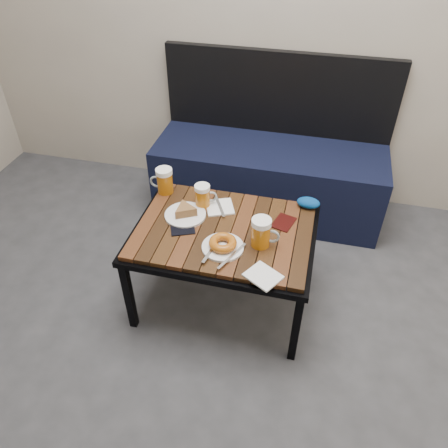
% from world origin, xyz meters
% --- Properties ---
extents(bench, '(1.40, 0.50, 0.95)m').
position_xyz_m(bench, '(-0.01, 1.76, 0.27)').
color(bench, black).
rests_on(bench, ground).
extents(cafe_table, '(0.84, 0.62, 0.47)m').
position_xyz_m(cafe_table, '(-0.09, 0.92, 0.43)').
color(cafe_table, black).
rests_on(cafe_table, ground).
extents(beer_mug_left, '(0.12, 0.08, 0.13)m').
position_xyz_m(beer_mug_left, '(-0.45, 1.14, 0.54)').
color(beer_mug_left, '#AF5F0E').
rests_on(beer_mug_left, cafe_table).
extents(beer_mug_centre, '(0.11, 0.09, 0.12)m').
position_xyz_m(beer_mug_centre, '(-0.23, 1.07, 0.53)').
color(beer_mug_centre, '#AF5F0E').
rests_on(beer_mug_centre, cafe_table).
extents(beer_mug_right, '(0.13, 0.09, 0.14)m').
position_xyz_m(beer_mug_right, '(0.09, 0.85, 0.54)').
color(beer_mug_right, '#AF5F0E').
rests_on(beer_mug_right, cafe_table).
extents(plate_pie, '(0.20, 0.20, 0.06)m').
position_xyz_m(plate_pie, '(-0.29, 0.97, 0.49)').
color(plate_pie, white).
rests_on(plate_pie, cafe_table).
extents(plate_bagel, '(0.19, 0.24, 0.05)m').
position_xyz_m(plate_bagel, '(-0.06, 0.79, 0.49)').
color(plate_bagel, white).
rests_on(plate_bagel, cafe_table).
extents(napkin_left, '(0.17, 0.17, 0.01)m').
position_xyz_m(napkin_left, '(-0.15, 1.07, 0.48)').
color(napkin_left, white).
rests_on(napkin_left, cafe_table).
extents(napkin_right, '(0.17, 0.17, 0.01)m').
position_xyz_m(napkin_right, '(0.14, 0.66, 0.48)').
color(napkin_right, white).
rests_on(napkin_right, cafe_table).
extents(passport_navy, '(0.13, 0.12, 0.01)m').
position_xyz_m(passport_navy, '(-0.27, 0.87, 0.47)').
color(passport_navy, black).
rests_on(passport_navy, cafe_table).
extents(passport_burgundy, '(0.12, 0.14, 0.01)m').
position_xyz_m(passport_burgundy, '(0.17, 1.03, 0.47)').
color(passport_burgundy, black).
rests_on(passport_burgundy, cafe_table).
extents(knit_pouch, '(0.12, 0.08, 0.05)m').
position_xyz_m(knit_pouch, '(0.27, 1.18, 0.50)').
color(knit_pouch, '#051486').
rests_on(knit_pouch, cafe_table).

